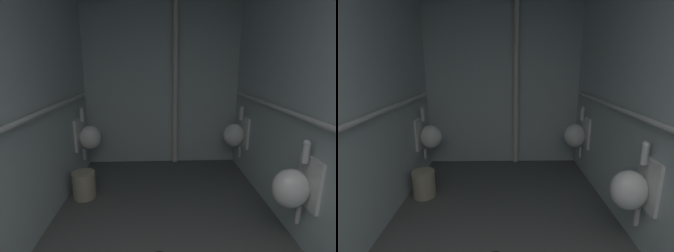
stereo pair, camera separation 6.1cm
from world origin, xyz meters
TOP-DOWN VIEW (x-y plane):
  - wall_right at (1.22, 2.11)m, footprint 0.06×4.35m
  - wall_back at (0.00, 4.26)m, footprint 2.51×0.06m
  - urinal_left_mid at (-1.05, 3.70)m, footprint 0.32×0.30m
  - urinal_right_mid at (1.05, 2.15)m, footprint 0.32×0.30m
  - urinal_right_far at (1.05, 3.72)m, footprint 0.32×0.30m
  - supply_pipe_left at (-1.13, 2.15)m, footprint 0.06×3.57m
  - supply_pipe_right at (1.13, 2.11)m, footprint 0.06×3.68m
  - standpipe_back_wall at (0.20, 4.15)m, footprint 0.08×0.08m
  - waste_bin at (-0.98, 3.11)m, footprint 0.27×0.27m

SIDE VIEW (x-z plane):
  - waste_bin at x=-0.98m, z-range 0.00..0.33m
  - urinal_left_mid at x=-1.05m, z-range 0.22..0.98m
  - urinal_right_mid at x=1.05m, z-range 0.22..0.98m
  - urinal_right_far at x=1.05m, z-range 0.22..0.98m
  - supply_pipe_left at x=-1.13m, z-range 1.13..1.19m
  - supply_pipe_right at x=1.13m, z-range 1.13..1.19m
  - wall_right at x=1.22m, z-range 0.00..2.72m
  - wall_back at x=0.00m, z-range 0.00..2.72m
  - standpipe_back_wall at x=0.20m, z-range 0.02..2.69m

